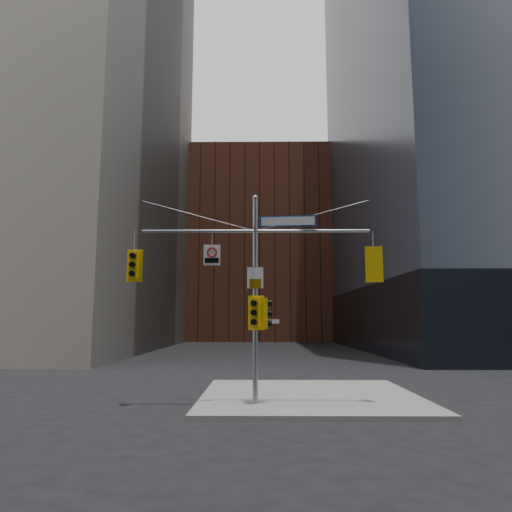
{
  "coord_description": "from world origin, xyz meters",
  "views": [
    {
      "loc": [
        0.2,
        -13.72,
        2.9
      ],
      "look_at": [
        0.03,
        2.0,
        5.12
      ],
      "focal_mm": 32.0,
      "sensor_mm": 36.0,
      "label": 1
    }
  ],
  "objects_px": {
    "traffic_light_pole_side": "(265,314)",
    "street_sign_blade": "(288,221)",
    "signal_assembly": "(255,276)",
    "traffic_light_east_arm": "(374,265)",
    "traffic_light_pole_front": "(255,313)",
    "traffic_light_west_arm": "(134,265)",
    "regulatory_sign_arm": "(212,254)"
  },
  "relations": [
    {
      "from": "traffic_light_west_arm",
      "to": "traffic_light_pole_side",
      "type": "height_order",
      "value": "traffic_light_west_arm"
    },
    {
      "from": "traffic_light_west_arm",
      "to": "street_sign_blade",
      "type": "xyz_separation_m",
      "value": [
        5.39,
        -0.01,
        1.55
      ]
    },
    {
      "from": "signal_assembly",
      "to": "traffic_light_pole_front",
      "type": "relative_size",
      "value": 6.87
    },
    {
      "from": "traffic_light_pole_side",
      "to": "traffic_light_pole_front",
      "type": "xyz_separation_m",
      "value": [
        -0.32,
        -0.28,
        0.03
      ]
    },
    {
      "from": "traffic_light_pole_front",
      "to": "regulatory_sign_arm",
      "type": "relative_size",
      "value": 1.6
    },
    {
      "from": "traffic_light_west_arm",
      "to": "street_sign_blade",
      "type": "relative_size",
      "value": 0.58
    },
    {
      "from": "traffic_light_pole_side",
      "to": "signal_assembly",
      "type": "bearing_deg",
      "value": 84.76
    },
    {
      "from": "traffic_light_east_arm",
      "to": "street_sign_blade",
      "type": "bearing_deg",
      "value": 10.78
    },
    {
      "from": "traffic_light_east_arm",
      "to": "regulatory_sign_arm",
      "type": "distance_m",
      "value": 5.64
    },
    {
      "from": "traffic_light_pole_side",
      "to": "regulatory_sign_arm",
      "type": "xyz_separation_m",
      "value": [
        -1.84,
        -0.03,
        2.05
      ]
    },
    {
      "from": "signal_assembly",
      "to": "traffic_light_pole_front",
      "type": "bearing_deg",
      "value": -89.72
    },
    {
      "from": "traffic_light_pole_side",
      "to": "regulatory_sign_arm",
      "type": "distance_m",
      "value": 2.75
    },
    {
      "from": "signal_assembly",
      "to": "traffic_light_pole_side",
      "type": "xyz_separation_m",
      "value": [
        0.32,
        0.01,
        -1.29
      ]
    },
    {
      "from": "signal_assembly",
      "to": "street_sign_blade",
      "type": "height_order",
      "value": "signal_assembly"
    },
    {
      "from": "traffic_light_pole_front",
      "to": "regulatory_sign_arm",
      "type": "xyz_separation_m",
      "value": [
        -1.51,
        0.25,
        2.02
      ]
    },
    {
      "from": "traffic_light_pole_front",
      "to": "signal_assembly",
      "type": "bearing_deg",
      "value": 103.52
    },
    {
      "from": "traffic_light_west_arm",
      "to": "traffic_light_pole_front",
      "type": "xyz_separation_m",
      "value": [
        4.25,
        -0.28,
        -1.65
      ]
    },
    {
      "from": "traffic_light_pole_side",
      "to": "street_sign_blade",
      "type": "distance_m",
      "value": 3.33
    },
    {
      "from": "regulatory_sign_arm",
      "to": "traffic_light_pole_side",
      "type": "bearing_deg",
      "value": -0.11
    },
    {
      "from": "traffic_light_west_arm",
      "to": "traffic_light_pole_front",
      "type": "height_order",
      "value": "traffic_light_west_arm"
    },
    {
      "from": "traffic_light_west_arm",
      "to": "street_sign_blade",
      "type": "bearing_deg",
      "value": -1.42
    },
    {
      "from": "traffic_light_pole_side",
      "to": "traffic_light_pole_front",
      "type": "bearing_deg",
      "value": 123.45
    },
    {
      "from": "traffic_light_east_arm",
      "to": "signal_assembly",
      "type": "bearing_deg",
      "value": 10.84
    },
    {
      "from": "traffic_light_west_arm",
      "to": "traffic_light_east_arm",
      "type": "height_order",
      "value": "traffic_light_east_arm"
    },
    {
      "from": "traffic_light_west_arm",
      "to": "traffic_light_east_arm",
      "type": "relative_size",
      "value": 0.93
    },
    {
      "from": "regulatory_sign_arm",
      "to": "traffic_light_east_arm",
      "type": "bearing_deg",
      "value": -0.93
    },
    {
      "from": "traffic_light_pole_side",
      "to": "traffic_light_pole_front",
      "type": "relative_size",
      "value": 0.91
    },
    {
      "from": "traffic_light_pole_front",
      "to": "regulatory_sign_arm",
      "type": "bearing_deg",
      "value": -176.04
    },
    {
      "from": "traffic_light_east_arm",
      "to": "traffic_light_pole_front",
      "type": "height_order",
      "value": "traffic_light_east_arm"
    },
    {
      "from": "traffic_light_east_arm",
      "to": "traffic_light_pole_side",
      "type": "xyz_separation_m",
      "value": [
        -3.79,
        0.01,
        -1.68
      ]
    },
    {
      "from": "signal_assembly",
      "to": "traffic_light_east_arm",
      "type": "xyz_separation_m",
      "value": [
        4.11,
        0.0,
        0.38
      ]
    },
    {
      "from": "signal_assembly",
      "to": "street_sign_blade",
      "type": "xyz_separation_m",
      "value": [
        1.15,
        0.0,
        1.93
      ]
    }
  ]
}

